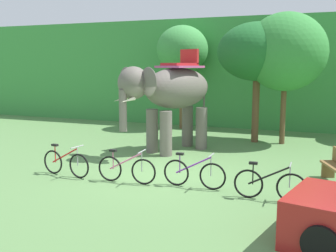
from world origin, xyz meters
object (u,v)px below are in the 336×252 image
at_px(bike_pink, 126,169).
at_px(bike_black, 269,185).
at_px(tree_right, 257,52).
at_px(tree_center_right, 286,52).
at_px(bike_purple, 194,173).
at_px(tree_far_right, 182,50).
at_px(bike_red, 66,163).
at_px(elephant, 171,93).

relative_size(bike_pink, bike_black, 1.00).
xyz_separation_m(tree_right, bike_pink, (-2.23, -7.29, -3.33)).
bearing_deg(bike_black, tree_right, 102.32).
distance_m(tree_center_right, bike_purple, 7.92).
distance_m(tree_far_right, bike_purple, 10.61).
xyz_separation_m(tree_right, bike_purple, (-0.38, -7.02, -3.33)).
height_order(tree_far_right, bike_purple, tree_far_right).
distance_m(tree_center_right, bike_red, 9.64).
bearing_deg(bike_black, bike_purple, 171.59).
distance_m(bike_red, bike_purple, 3.82).
xyz_separation_m(elephant, bike_pink, (0.34, -4.16, -1.82)).
bearing_deg(tree_center_right, tree_right, -179.00).
height_order(tree_far_right, elephant, tree_far_right).
height_order(tree_far_right, bike_red, tree_far_right).
xyz_separation_m(elephant, bike_black, (4.16, -4.19, -1.82)).
relative_size(tree_far_right, elephant, 1.25).
distance_m(bike_red, bike_black, 5.79).
bearing_deg(bike_red, tree_center_right, 54.18).
bearing_deg(bike_purple, bike_pink, -171.77).
relative_size(tree_center_right, bike_pink, 3.08).
relative_size(tree_right, elephant, 1.20).
bearing_deg(tree_far_right, elephant, -74.49).
relative_size(tree_far_right, tree_right, 1.04).
distance_m(tree_far_right, bike_pink, 10.36).
bearing_deg(bike_pink, tree_far_right, 100.87).
distance_m(tree_right, bike_pink, 8.32).
bearing_deg(tree_right, bike_pink, -107.01).
relative_size(bike_purple, bike_black, 1.00).
xyz_separation_m(tree_center_right, bike_red, (-5.29, -7.34, -3.32)).
xyz_separation_m(tree_right, bike_red, (-4.19, -7.32, -3.33)).
bearing_deg(tree_right, bike_black, -77.68).
bearing_deg(tree_right, elephant, -129.43).
relative_size(tree_far_right, bike_pink, 3.00).
distance_m(tree_right, bike_black, 8.19).
distance_m(tree_right, tree_center_right, 1.11).
bearing_deg(elephant, tree_center_right, 40.54).
height_order(tree_center_right, bike_black, tree_center_right).
height_order(tree_right, bike_red, tree_right).
bearing_deg(tree_center_right, elephant, -139.46).
relative_size(tree_center_right, bike_purple, 3.08).
height_order(tree_right, tree_center_right, tree_center_right).
bearing_deg(bike_pink, elephant, 94.64).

